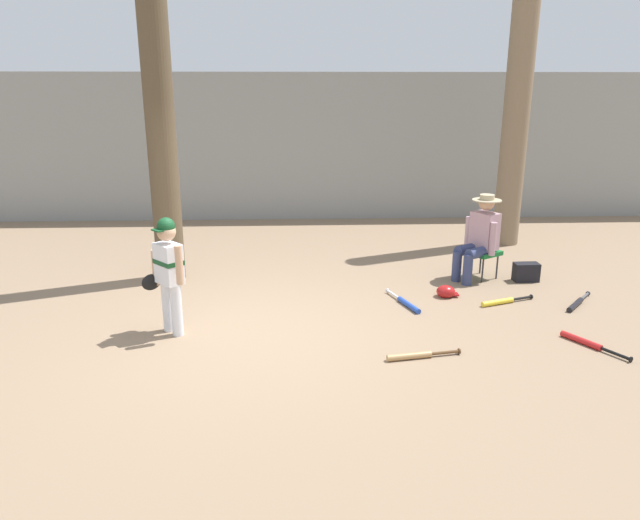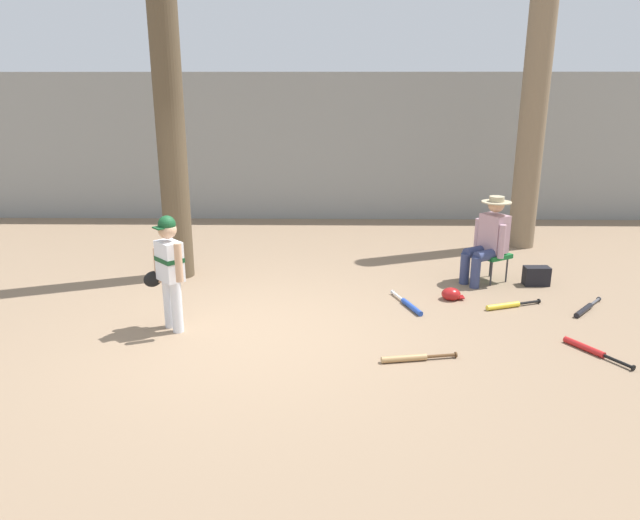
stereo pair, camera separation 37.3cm
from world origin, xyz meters
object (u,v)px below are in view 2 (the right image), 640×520
bat_red_barrel (589,349)px  bat_wood_tan (410,358)px  young_ballplayer (169,266)px  handbag_beside_stool (536,276)px  batting_helmet_red (451,294)px  folding_stool (492,256)px  bat_blue_youth (409,305)px  bat_yellow_trainer (507,305)px  seated_spectator (488,238)px  tree_near_player (165,57)px  bat_black_composite (585,309)px  tree_behind_spectator (534,104)px

bat_red_barrel → bat_wood_tan: 1.88m
young_ballplayer → handbag_beside_stool: (4.60, 1.60, -0.61)m
batting_helmet_red → folding_stool: bearing=47.5°
bat_blue_youth → bat_yellow_trainer: same height
handbag_beside_stool → bat_wood_tan: 3.13m
folding_stool → seated_spectator: size_ratio=0.46×
tree_near_player → folding_stool: bearing=-2.4°
young_ballplayer → bat_black_composite: size_ratio=2.09×
tree_behind_spectator → young_ballplayer: size_ratio=4.07×
bat_red_barrel → bat_wood_tan: same height
seated_spectator → bat_wood_tan: (-1.37, -2.49, -0.61)m
tree_near_player → young_ballplayer: (0.39, -1.96, -2.25)m
handbag_beside_stool → batting_helmet_red: (-1.28, -0.59, -0.06)m
bat_yellow_trainer → batting_helmet_red: batting_helmet_red is taller
young_ballplayer → batting_helmet_red: size_ratio=4.55×
handbag_beside_stool → tree_near_player: bearing=176.0°
bat_red_barrel → bat_wood_tan: (-1.87, -0.23, 0.00)m
seated_spectator → handbag_beside_stool: bearing=-10.0°
tree_near_player → bat_black_composite: (5.26, -1.34, -2.96)m
tree_behind_spectator → batting_helmet_red: 3.91m
tree_near_player → handbag_beside_stool: size_ratio=19.15×
seated_spectator → batting_helmet_red: 1.10m
young_ballplayer → batting_helmet_red: bearing=16.9°
tree_behind_spectator → handbag_beside_stool: (-0.43, -2.08, -2.23)m
handbag_beside_stool → folding_stool: bearing=163.8°
seated_spectator → bat_black_composite: size_ratio=1.93×
bat_yellow_trainer → bat_red_barrel: 1.34m
bat_black_composite → bat_blue_youth: (-2.12, 0.10, 0.00)m
tree_near_player → bat_black_composite: 6.18m
handbag_beside_stool → batting_helmet_red: size_ratio=1.19×
bat_red_barrel → batting_helmet_red: (-1.11, 1.55, 0.04)m
bat_black_composite → bat_yellow_trainer: 0.92m
bat_yellow_trainer → bat_red_barrel: (0.48, -1.25, 0.00)m
bat_red_barrel → bat_blue_youth: bearing=143.6°
folding_stool → bat_blue_youth: folding_stool is taller
handbag_beside_stool → bat_red_barrel: handbag_beside_stool is taller
bat_blue_youth → bat_yellow_trainer: bearing=0.5°
young_ballplayer → bat_blue_youth: 2.92m
young_ballplayer → batting_helmet_red: 3.54m
bat_blue_youth → bat_yellow_trainer: size_ratio=1.08×
bat_yellow_trainer → bat_wood_tan: size_ratio=0.96×
young_ballplayer → bat_wood_tan: bearing=-16.6°
tree_near_player → bat_red_barrel: 6.18m
handbag_beside_stool → bat_black_composite: size_ratio=0.55×
seated_spectator → tree_behind_spectator: bearing=60.8°
tree_behind_spectator → young_ballplayer: bearing=-143.8°
tree_behind_spectator → young_ballplayer: (-5.03, -3.69, -1.61)m
young_ballplayer → bat_red_barrel: young_ballplayer is taller
bat_black_composite → handbag_beside_stool: bearing=105.0°
handbag_beside_stool → batting_helmet_red: handbag_beside_stool is taller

